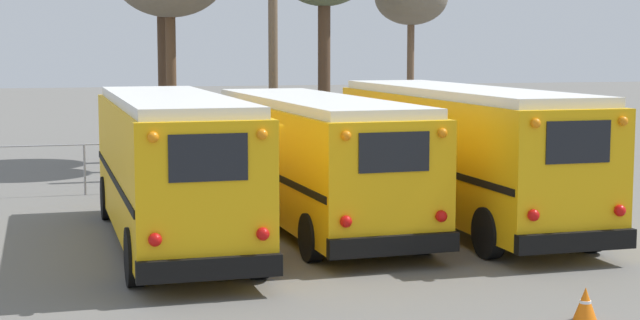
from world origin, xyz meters
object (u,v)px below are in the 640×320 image
(school_bus_0, at_px, (171,164))
(bare_tree_1, at_px, (411,0))
(school_bus_2, at_px, (459,149))
(school_bus_1, at_px, (313,156))
(traffic_cone, at_px, (585,304))
(utility_pole, at_px, (273,25))

(school_bus_0, distance_m, bare_tree_1, 17.87)
(school_bus_2, bearing_deg, school_bus_1, 173.10)
(school_bus_1, bearing_deg, traffic_cone, -77.30)
(school_bus_0, relative_size, utility_pole, 1.04)
(school_bus_0, height_order, traffic_cone, school_bus_0)
(school_bus_0, height_order, bare_tree_1, bare_tree_1)
(school_bus_1, bearing_deg, utility_pole, 83.54)
(school_bus_2, relative_size, utility_pole, 1.15)
(school_bus_0, relative_size, school_bus_2, 0.90)
(school_bus_0, distance_m, school_bus_2, 6.86)
(school_bus_0, distance_m, utility_pole, 11.47)
(utility_pole, bearing_deg, school_bus_2, -75.34)
(utility_pole, height_order, bare_tree_1, utility_pole)
(school_bus_0, xyz_separation_m, traffic_cone, (5.35, -7.28, -1.44))
(traffic_cone, bearing_deg, bare_tree_1, 76.63)
(utility_pole, bearing_deg, school_bus_1, -96.46)
(school_bus_2, height_order, bare_tree_1, bare_tree_1)
(school_bus_0, relative_size, bare_tree_1, 1.40)
(utility_pole, height_order, traffic_cone, utility_pole)
(traffic_cone, bearing_deg, school_bus_1, 102.70)
(school_bus_0, bearing_deg, traffic_cone, -53.70)
(school_bus_0, bearing_deg, bare_tree_1, 53.31)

